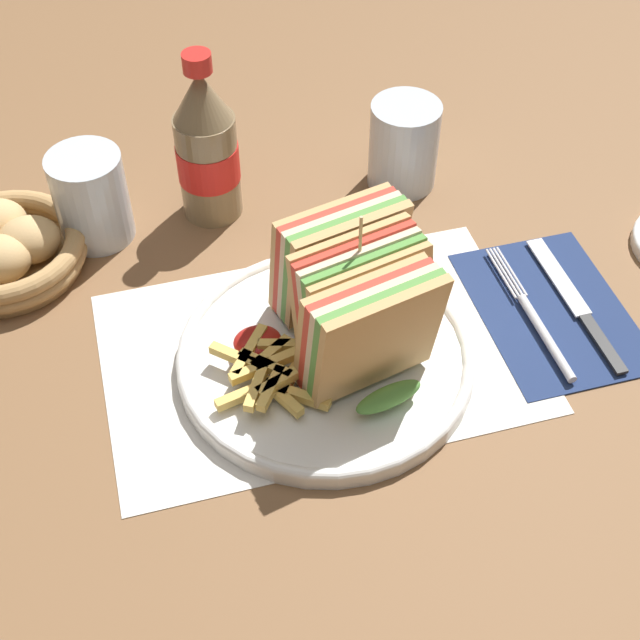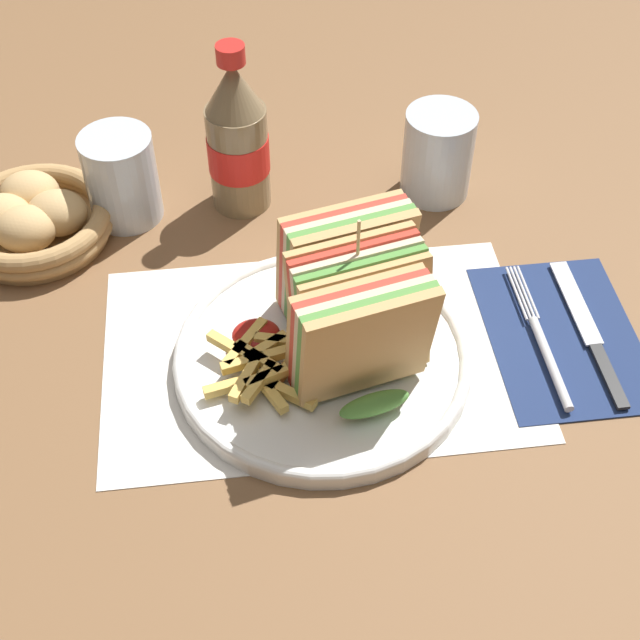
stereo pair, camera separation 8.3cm
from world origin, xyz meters
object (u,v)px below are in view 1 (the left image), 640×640
at_px(club_sandwich, 357,299).
at_px(knife, 576,304).
at_px(plate_main, 326,356).
at_px(bread_basket, 3,249).
at_px(glass_far, 92,202).
at_px(coke_bottle_near, 207,148).
at_px(fork, 537,323).
at_px(glass_near, 404,145).

distance_m(club_sandwich, knife, 0.24).
height_order(plate_main, club_sandwich, club_sandwich).
distance_m(plate_main, bread_basket, 0.36).
bearing_deg(glass_far, bread_basket, -164.43).
xyz_separation_m(club_sandwich, glass_far, (-0.22, 0.24, -0.03)).
bearing_deg(knife, coke_bottle_near, 141.93).
bearing_deg(coke_bottle_near, plate_main, -76.37).
bearing_deg(knife, fork, -163.27).
xyz_separation_m(glass_near, glass_far, (-0.35, 0.00, -0.01)).
xyz_separation_m(club_sandwich, coke_bottle_near, (-0.09, 0.25, 0.01)).
height_order(knife, bread_basket, bread_basket).
xyz_separation_m(knife, glass_near, (-0.10, 0.24, 0.04)).
height_order(fork, glass_far, glass_far).
xyz_separation_m(plate_main, knife, (0.26, 0.00, -0.00)).
bearing_deg(club_sandwich, coke_bottle_near, 109.93).
xyz_separation_m(fork, knife, (0.05, 0.02, -0.00)).
relative_size(knife, bread_basket, 1.14).
xyz_separation_m(coke_bottle_near, bread_basket, (-0.23, -0.03, -0.06)).
distance_m(coke_bottle_near, glass_far, 0.13).
xyz_separation_m(club_sandwich, fork, (0.18, -0.01, -0.07)).
bearing_deg(plate_main, fork, -3.29).
bearing_deg(club_sandwich, glass_far, 132.04).
relative_size(knife, glass_far, 1.90).
xyz_separation_m(fork, coke_bottle_near, (-0.27, 0.26, 0.08)).
relative_size(plate_main, coke_bottle_near, 1.44).
bearing_deg(knife, bread_basket, 158.15).
bearing_deg(club_sandwich, plate_main, -175.35).
bearing_deg(bread_basket, club_sandwich, -34.16).
xyz_separation_m(fork, glass_near, (-0.05, 0.26, 0.04)).
height_order(plate_main, fork, plate_main).
bearing_deg(fork, glass_near, 101.13).
relative_size(glass_near, bread_basket, 0.60).
bearing_deg(plate_main, bread_basket, 142.91).
relative_size(glass_far, bread_basket, 0.60).
bearing_deg(glass_far, plate_main, -52.30).
relative_size(knife, glass_near, 1.90).
xyz_separation_m(fork, glass_far, (-0.40, 0.26, 0.04)).
height_order(plate_main, bread_basket, bread_basket).
relative_size(plate_main, bread_basket, 1.67).
bearing_deg(bread_basket, coke_bottle_near, 8.65).
distance_m(glass_near, glass_far, 0.35).
bearing_deg(plate_main, club_sandwich, 4.65).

